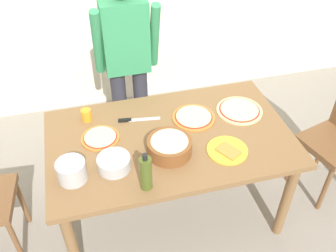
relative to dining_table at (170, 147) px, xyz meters
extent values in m
plane|color=gray|center=(0.00, 0.00, -0.67)|extent=(8.00, 8.00, 0.00)
cube|color=brown|center=(0.00, 0.00, 0.07)|extent=(1.60, 0.96, 0.04)
cylinder|color=brown|center=(-0.72, -0.40, -0.31)|extent=(0.07, 0.07, 0.72)
cylinder|color=brown|center=(0.72, -0.40, -0.31)|extent=(0.07, 0.07, 0.72)
cylinder|color=brown|center=(-0.72, 0.40, -0.31)|extent=(0.07, 0.07, 0.72)
cylinder|color=brown|center=(0.72, 0.40, -0.31)|extent=(0.07, 0.07, 0.72)
cylinder|color=#2D2D38|center=(-0.23, 0.76, -0.24)|extent=(0.12, 0.12, 0.85)
cylinder|color=#2D2D38|center=(-0.05, 0.76, -0.24)|extent=(0.12, 0.12, 0.85)
cube|color=#338C59|center=(-0.14, 0.76, 0.46)|extent=(0.34, 0.20, 0.55)
cylinder|color=#338C59|center=(-0.35, 0.71, 0.46)|extent=(0.07, 0.21, 0.55)
cylinder|color=#338C59|center=(0.07, 0.71, 0.46)|extent=(0.07, 0.21, 0.55)
cylinder|color=brown|center=(-1.09, -0.18, -0.44)|extent=(0.04, 0.04, 0.45)
cylinder|color=brown|center=(-1.07, 0.16, -0.44)|extent=(0.04, 0.04, 0.45)
cube|color=brown|center=(1.25, -0.08, -0.19)|extent=(0.49, 0.49, 0.05)
cylinder|color=brown|center=(1.04, 0.04, -0.44)|extent=(0.04, 0.04, 0.45)
cylinder|color=brown|center=(1.13, -0.29, -0.44)|extent=(0.04, 0.04, 0.45)
cylinder|color=brown|center=(1.37, 0.13, -0.44)|extent=(0.04, 0.04, 0.45)
cylinder|color=beige|center=(0.55, 0.14, 0.10)|extent=(0.33, 0.33, 0.01)
cylinder|color=#B22D1E|center=(0.55, 0.14, 0.10)|extent=(0.29, 0.29, 0.00)
cylinder|color=beige|center=(0.55, 0.14, 0.11)|extent=(0.27, 0.27, 0.00)
cylinder|color=#C67A33|center=(-0.45, 0.09, 0.10)|extent=(0.25, 0.25, 0.01)
cylinder|color=#B22D1E|center=(-0.45, 0.09, 0.10)|extent=(0.22, 0.22, 0.00)
cylinder|color=beige|center=(-0.45, 0.09, 0.11)|extent=(0.20, 0.20, 0.00)
cylinder|color=#C67A33|center=(0.21, 0.14, 0.10)|extent=(0.30, 0.30, 0.01)
cylinder|color=#B22D1E|center=(0.21, 0.14, 0.10)|extent=(0.26, 0.26, 0.00)
cylinder|color=beige|center=(0.21, 0.14, 0.11)|extent=(0.24, 0.24, 0.00)
cylinder|color=gold|center=(0.31, -0.22, 0.10)|extent=(0.26, 0.26, 0.01)
cube|color=#CC8438|center=(0.31, -0.24, 0.11)|extent=(0.16, 0.17, 0.01)
cylinder|color=brown|center=(-0.04, -0.14, 0.14)|extent=(0.28, 0.28, 0.10)
ellipsoid|color=beige|center=(-0.04, -0.14, 0.18)|extent=(0.25, 0.25, 0.05)
cylinder|color=#B7B7BC|center=(-0.39, -0.19, 0.13)|extent=(0.20, 0.20, 0.08)
cylinder|color=#47561E|center=(-0.24, -0.38, 0.20)|extent=(0.07, 0.07, 0.22)
cylinder|color=black|center=(-0.24, -0.38, 0.33)|extent=(0.03, 0.03, 0.04)
cylinder|color=#B7B7BC|center=(-0.64, -0.21, 0.15)|extent=(0.17, 0.17, 0.12)
torus|color=#A5A5AD|center=(-0.64, -0.21, 0.21)|extent=(0.17, 0.17, 0.01)
cylinder|color=orange|center=(-0.51, 0.31, 0.13)|extent=(0.07, 0.07, 0.08)
cube|color=silver|center=(-0.13, 0.21, 0.09)|extent=(0.22, 0.06, 0.01)
cube|color=black|center=(-0.26, 0.23, 0.10)|extent=(0.09, 0.04, 0.02)
camera|label=1|loc=(-0.48, -1.77, 1.73)|focal=40.01mm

